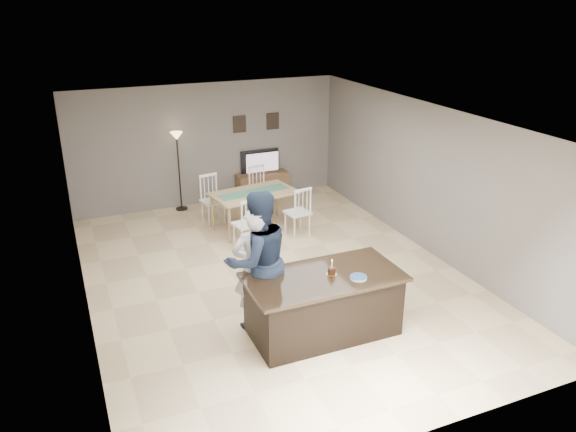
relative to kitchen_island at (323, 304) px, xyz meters
name	(u,v)px	position (x,y,z in m)	size (l,w,h in m)	color
floor	(275,277)	(0.00, 1.80, -0.45)	(8.00, 8.00, 0.00)	#D4B988
room_shell	(274,183)	(0.00, 1.80, 1.22)	(8.00, 8.00, 8.00)	slate
kitchen_island	(323,304)	(0.00, 0.00, 0.00)	(2.15, 1.10, 0.90)	black
tv_console	(263,186)	(1.20, 5.57, -0.15)	(1.20, 0.40, 0.60)	brown
television	(261,162)	(1.20, 5.64, 0.41)	(0.91, 0.12, 0.53)	black
tv_screen_glow	(262,162)	(1.20, 5.56, 0.42)	(0.78, 0.78, 0.00)	#D55D17
picture_frames	(256,123)	(1.15, 5.78, 1.30)	(1.10, 0.02, 0.38)	black
doorway	(95,317)	(-2.99, -0.50, 0.80)	(0.00, 2.10, 2.65)	black
woman	(256,268)	(-0.79, 0.55, 0.46)	(0.66, 0.44, 1.82)	silver
man	(258,261)	(-0.75, 0.55, 0.57)	(0.99, 0.77, 2.04)	#1A253B
birthday_cake	(332,271)	(0.11, -0.01, 0.50)	(0.15, 0.15, 0.22)	gold
plate_stack	(359,277)	(0.39, -0.27, 0.46)	(0.23, 0.23, 0.04)	white
dining_table	(254,198)	(0.40, 3.94, 0.19)	(1.85, 2.09, 1.01)	tan
floor_lamp	(178,150)	(-0.72, 5.59, 0.90)	(0.26, 0.26, 1.74)	black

